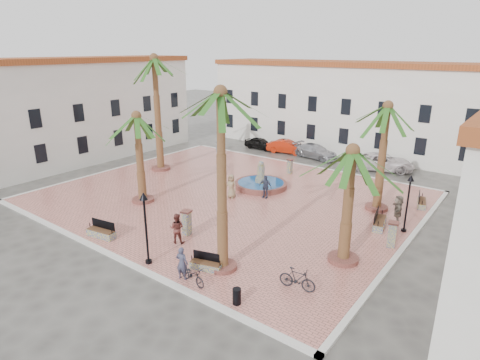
{
  "coord_description": "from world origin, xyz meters",
  "views": [
    {
      "loc": [
        17.9,
        -22.28,
        10.83
      ],
      "look_at": [
        1.0,
        0.0,
        1.6
      ],
      "focal_mm": 30.0,
      "sensor_mm": 36.0,
      "label": 1
    }
  ],
  "objects": [
    {
      "name": "pedestrian_fountain_a",
      "position": [
        0.37,
        -0.24,
        1.05
      ],
      "size": [
        0.94,
        0.67,
        1.8
      ],
      "primitive_type": "imported",
      "rotation": [
        0.0,
        0.0,
        0.12
      ],
      "color": "#927B59",
      "rests_on": "plaza"
    },
    {
      "name": "palm_ne",
      "position": [
        9.83,
        4.09,
        6.48
      ],
      "size": [
        5.03,
        5.03,
        7.51
      ],
      "color": "brown",
      "rests_on": "plaza"
    },
    {
      "name": "bicycle_b",
      "position": [
        10.27,
        -7.83,
        0.69
      ],
      "size": [
        1.84,
        0.75,
        1.07
      ],
      "primitive_type": "imported",
      "rotation": [
        0.0,
        0.0,
        1.71
      ],
      "color": "black",
      "rests_on": "plaza"
    },
    {
      "name": "lamppost_e",
      "position": [
        12.4,
        1.58,
        2.6
      ],
      "size": [
        0.39,
        0.39,
        3.62
      ],
      "color": "black",
      "rests_on": "plaza"
    },
    {
      "name": "pedestrian_north",
      "position": [
        -8.14,
        8.43,
        1.01
      ],
      "size": [
        0.89,
        1.23,
        1.72
      ],
      "primitive_type": "imported",
      "rotation": [
        0.0,
        0.0,
        1.81
      ],
      "color": "#56565D",
      "rests_on": "plaza"
    },
    {
      "name": "litter_bin",
      "position": [
        8.71,
        -10.4,
        0.52
      ],
      "size": [
        0.38,
        0.38,
        0.74
      ],
      "primitive_type": "cylinder",
      "color": "black",
      "rests_on": "plaza"
    },
    {
      "name": "bollard_n",
      "position": [
        0.74,
        7.7,
        0.83
      ],
      "size": [
        0.5,
        0.5,
        1.32
      ],
      "rotation": [
        0.0,
        0.0,
        -0.07
      ],
      "color": "gray",
      "rests_on": "plaza"
    },
    {
      "name": "bench_e",
      "position": [
        10.98,
        1.27,
        0.45
      ],
      "size": [
        1.0,
        2.09,
        1.06
      ],
      "rotation": [
        0.0,
        0.0,
        1.77
      ],
      "color": "gray",
      "rests_on": "plaza"
    },
    {
      "name": "palm_nw",
      "position": [
        -9.38,
        1.59,
        9.05
      ],
      "size": [
        5.5,
        5.5,
        10.28
      ],
      "color": "brown",
      "rests_on": "plaza"
    },
    {
      "name": "kerb_e",
      "position": [
        13.0,
        0.0,
        0.08
      ],
      "size": [
        0.3,
        22.3,
        0.16
      ],
      "primitive_type": "cube",
      "color": "silver",
      "rests_on": "ground"
    },
    {
      "name": "cyclist_b",
      "position": [
        2.42,
        -7.85,
        1.04
      ],
      "size": [
        1.08,
        1.0,
        1.79
      ],
      "primitive_type": "imported",
      "rotation": [
        0.0,
        0.0,
        3.61
      ],
      "color": "brown",
      "rests_on": "plaza"
    },
    {
      "name": "bench_ne",
      "position": [
        12.17,
        6.58,
        0.41
      ],
      "size": [
        0.94,
        1.85,
        0.93
      ],
      "rotation": [
        0.0,
        0.0,
        1.81
      ],
      "color": "gray",
      "rests_on": "plaza"
    },
    {
      "name": "cyclist_a",
      "position": [
        5.38,
        -10.4,
        1.0
      ],
      "size": [
        0.71,
        0.57,
        1.69
      ],
      "primitive_type": "imported",
      "rotation": [
        0.0,
        0.0,
        3.44
      ],
      "color": "#3C3C55",
      "rests_on": "plaza"
    },
    {
      "name": "car_black",
      "position": [
        -6.93,
        14.22,
        0.64
      ],
      "size": [
        3.76,
        1.58,
        1.27
      ],
      "primitive_type": "imported",
      "rotation": [
        0.0,
        0.0,
        1.55
      ],
      "color": "black",
      "rests_on": "ground"
    },
    {
      "name": "bench_s",
      "position": [
        -1.68,
        -10.07,
        0.43
      ],
      "size": [
        1.94,
        0.88,
        0.99
      ],
      "rotation": [
        0.0,
        0.0,
        0.17
      ],
      "color": "gray",
      "rests_on": "plaza"
    },
    {
      "name": "building_north",
      "position": [
        -0.0,
        19.99,
        4.77
      ],
      "size": [
        30.4,
        7.4,
        9.5
      ],
      "color": "white",
      "rests_on": "ground"
    },
    {
      "name": "bicycle_a",
      "position": [
        6.07,
        -10.4,
        0.59
      ],
      "size": [
        1.76,
        0.84,
        0.89
      ],
      "primitive_type": "imported",
      "rotation": [
        0.0,
        0.0,
        1.42
      ],
      "color": "black",
      "rests_on": "plaza"
    },
    {
      "name": "bollard_se",
      "position": [
        2.12,
        -6.74,
        0.94
      ],
      "size": [
        0.66,
        0.66,
        1.53
      ],
      "rotation": [
        0.0,
        0.0,
        0.23
      ],
      "color": "gray",
      "rests_on": "plaza"
    },
    {
      "name": "car_red",
      "position": [
        -3.53,
        14.35,
        0.7
      ],
      "size": [
        4.47,
        2.21,
        1.41
      ],
      "primitive_type": "imported",
      "rotation": [
        0.0,
        0.0,
        1.75
      ],
      "color": "red",
      "rests_on": "ground"
    },
    {
      "name": "car_white",
      "position": [
        6.82,
        14.25,
        0.77
      ],
      "size": [
        6.06,
        4.16,
        1.54
      ],
      "primitive_type": "imported",
      "rotation": [
        0.0,
        0.0,
        1.89
      ],
      "color": "white",
      "rests_on": "ground"
    },
    {
      "name": "ground",
      "position": [
        0.0,
        0.0,
        0.0
      ],
      "size": [
        120.0,
        120.0,
        0.0
      ],
      "primitive_type": "plane",
      "color": "#56544F",
      "rests_on": "ground"
    },
    {
      "name": "bollard_e",
      "position": [
        12.4,
        -0.93,
        0.94
      ],
      "size": [
        0.66,
        0.66,
        1.52
      ],
      "rotation": [
        0.0,
        0.0,
        0.25
      ],
      "color": "gray",
      "rests_on": "plaza"
    },
    {
      "name": "kerb_n",
      "position": [
        0.0,
        11.0,
        0.08
      ],
      "size": [
        26.3,
        0.3,
        0.16
      ],
      "primitive_type": "cube",
      "color": "silver",
      "rests_on": "ground"
    },
    {
      "name": "palm_e",
      "position": [
        10.9,
        -4.05,
        5.33
      ],
      "size": [
        5.22,
        5.22,
        6.34
      ],
      "color": "brown",
      "rests_on": "plaza"
    },
    {
      "name": "plaza",
      "position": [
        0.0,
        0.0,
        0.07
      ],
      "size": [
        26.0,
        22.0,
        0.15
      ],
      "primitive_type": "cube",
      "color": "#D67D71",
      "rests_on": "ground"
    },
    {
      "name": "building_west",
      "position": [
        -19.0,
        0.0,
        5.02
      ],
      "size": [
        6.4,
        24.4,
        10.0
      ],
      "rotation": [
        0.0,
        0.0,
        1.57
      ],
      "color": "white",
      "rests_on": "ground"
    },
    {
      "name": "pedestrian_east",
      "position": [
        11.68,
        2.5,
        1.1
      ],
      "size": [
        1.1,
        1.84,
        1.89
      ],
      "primitive_type": "imported",
      "rotation": [
        0.0,
        0.0,
        -1.24
      ],
      "color": "gray",
      "rests_on": "plaza"
    },
    {
      "name": "palm_s",
      "position": [
        6.33,
        -8.45,
        8.11
      ],
      "size": [
        4.69,
        4.69,
        9.16
      ],
      "color": "brown",
      "rests_on": "plaza"
    },
    {
      "name": "bench_se",
      "position": [
        5.72,
        -9.07,
        0.4
      ],
      "size": [
        1.73,
        0.95,
        0.88
      ],
      "rotation": [
        0.0,
        0.0,
        0.29
      ],
      "color": "gray",
      "rests_on": "plaza"
    },
    {
      "name": "car_silver",
      "position": [
        -0.14,
        14.35,
        0.71
      ],
      "size": [
        5.12,
        2.74,
        1.41
      ],
      "primitive_type": "imported",
      "rotation": [
        0.0,
        0.0,
        1.41
      ],
      "color": "#A3A5AC",
      "rests_on": "ground"
    },
    {
      "name": "kerb_s",
      "position": [
        0.0,
        -11.0,
        0.08
      ],
      "size": [
        26.3,
        0.3,
        0.16
      ],
      "primitive_type": "cube",
      "color": "silver",
      "rests_on": "ground"
    },
    {
      "name": "lamppost_s",
      "position": [
        2.9,
        -10.4,
        2.81
      ],
      "size": [
        0.43,
        0.43,
        3.93
      ],
      "color": "black",
      "rests_on": "plaza"
    },
    {
      "name": "kerb_w",
      "position": [
        -13.0,
        0.0,
        0.08
      ],
      "size": [
        0.3,
        22.3,
        0.16
      ],
      "primitive_type": "cube",
      "color": "silver",
      "rests_on": "ground"
    },
    {
      "name": "palm_sw",
      "position": [
        -4.33,
        -4.74,
        5.61
      ],
      "size": [
        5.15,
        5.15,
        6.62
      ],
      "color": "brown",
      "rests_on": "plaza"
    },
    {
      "name": "pedestrian_fountain_b",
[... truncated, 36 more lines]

